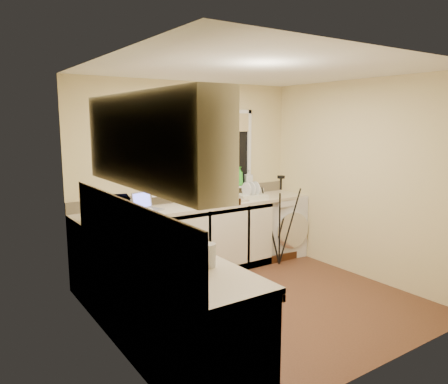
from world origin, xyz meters
TOP-DOWN VIEW (x-y plane):
  - floor at (0.00, 0.00)m, footprint 3.20×3.20m
  - ceiling at (0.00, 0.00)m, footprint 3.20×3.20m
  - wall_back at (0.00, 1.50)m, footprint 3.20×0.00m
  - wall_front at (0.00, -1.50)m, footprint 3.20×0.00m
  - wall_left at (-1.60, 0.00)m, footprint 0.00×3.00m
  - wall_right at (1.60, 0.00)m, footprint 0.00×3.00m
  - base_cabinet_back at (-0.33, 1.20)m, footprint 2.55×0.60m
  - base_cabinet_left at (-1.30, -0.30)m, footprint 0.54×2.40m
  - worktop_back at (0.00, 1.20)m, footprint 3.20×0.60m
  - worktop_left at (-1.30, -0.30)m, footprint 0.60×2.40m
  - upper_cabinet at (-1.44, -0.45)m, footprint 0.28×1.90m
  - splashback_left at (-1.59, -0.30)m, footprint 0.02×2.40m
  - splashback_back at (0.00, 1.49)m, footprint 3.20×0.02m
  - window_glass at (0.20, 1.49)m, footprint 1.50×0.02m
  - window_blind at (0.20, 1.46)m, footprint 1.50×0.02m
  - windowsill at (0.20, 1.43)m, footprint 1.60×0.14m
  - sink at (0.20, 1.20)m, footprint 0.82×0.46m
  - faucet at (0.20, 1.38)m, footprint 0.03×0.03m
  - washing_machine at (1.33, 1.22)m, footprint 0.71×0.69m
  - laptop at (-0.74, 1.22)m, footprint 0.36×0.34m
  - kettle at (-1.17, 0.28)m, footprint 0.16×0.16m
  - dish_rack at (0.79, 1.15)m, footprint 0.43×0.36m
  - tripod at (1.04, 0.85)m, footprint 0.74×0.74m
  - glass_jug at (-1.19, -0.88)m, footprint 0.12×0.12m
  - steel_jar at (-1.31, -0.11)m, footprint 0.09×0.09m
  - microwave at (-1.32, 0.72)m, footprint 0.46×0.57m
  - plant_b at (-0.05, 1.41)m, footprint 0.14×0.12m
  - plant_c at (0.15, 1.40)m, footprint 0.15×0.15m
  - plant_d at (0.48, 1.43)m, footprint 0.23×0.22m
  - soap_bottle_green at (0.76, 1.40)m, footprint 0.11×0.12m
  - soap_bottle_clear at (0.91, 1.39)m, footprint 0.12×0.12m
  - cup_back at (1.04, 1.30)m, footprint 0.15×0.15m
  - cup_left at (-1.31, -0.94)m, footprint 0.12×0.12m

SIDE VIEW (x-z plane):
  - floor at x=0.00m, z-range 0.00..0.00m
  - base_cabinet_back at x=-0.33m, z-range 0.00..0.86m
  - base_cabinet_left at x=-1.30m, z-range 0.00..0.86m
  - washing_machine at x=1.33m, z-range 0.00..0.89m
  - tripod at x=1.04m, z-range 0.00..1.23m
  - worktop_back at x=0.00m, z-range 0.86..0.90m
  - worktop_left at x=-1.30m, z-range 0.86..0.90m
  - sink at x=0.20m, z-range 0.90..0.93m
  - dish_rack at x=0.79m, z-range 0.90..0.96m
  - cup_left at x=-1.31m, z-range 0.90..0.98m
  - cup_back at x=1.04m, z-range 0.90..1.00m
  - laptop at x=-0.74m, z-range 0.85..1.07m
  - steel_jar at x=-1.31m, z-range 0.90..1.02m
  - splashback_back at x=0.00m, z-range 0.90..1.04m
  - glass_jug at x=-1.19m, z-range 0.90..1.07m
  - kettle at x=-1.17m, z-range 0.90..1.11m
  - faucet at x=0.20m, z-range 0.90..1.14m
  - windowsill at x=0.20m, z-range 1.02..1.05m
  - microwave at x=-1.32m, z-range 0.90..1.18m
  - splashback_left at x=-1.59m, z-range 0.90..1.35m
  - plant_d at x=0.48m, z-range 1.05..1.26m
  - soap_bottle_clear at x=0.91m, z-range 1.05..1.26m
  - plant_c at x=0.15m, z-range 1.05..1.27m
  - plant_b at x=-0.05m, z-range 1.05..1.29m
  - soap_bottle_green at x=0.76m, z-range 1.05..1.32m
  - wall_back at x=0.00m, z-range -0.38..2.83m
  - wall_front at x=0.00m, z-range -0.38..2.83m
  - wall_left at x=-1.60m, z-range -0.27..2.73m
  - wall_right at x=1.60m, z-range -0.27..2.73m
  - window_glass at x=0.20m, z-range 1.05..2.05m
  - upper_cabinet at x=-1.44m, z-range 1.45..2.15m
  - window_blind at x=0.20m, z-range 1.80..2.05m
  - ceiling at x=0.00m, z-range 2.45..2.45m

